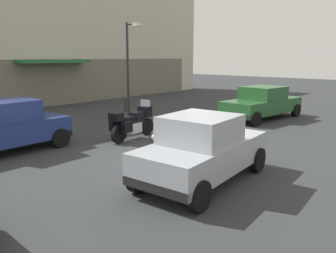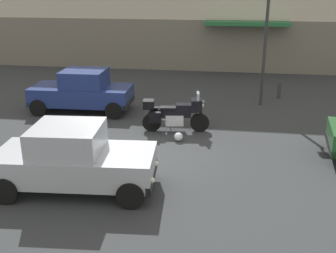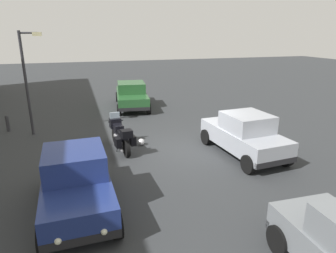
{
  "view_description": "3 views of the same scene",
  "coord_description": "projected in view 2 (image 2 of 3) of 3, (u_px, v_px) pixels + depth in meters",
  "views": [
    {
      "loc": [
        -7.39,
        -6.1,
        2.97
      ],
      "look_at": [
        0.77,
        1.0,
        0.7
      ],
      "focal_mm": 35.81,
      "sensor_mm": 36.0,
      "label": 1
    },
    {
      "loc": [
        2.51,
        -10.25,
        4.87
      ],
      "look_at": [
        0.87,
        0.7,
        0.89
      ],
      "focal_mm": 43.81,
      "sensor_mm": 36.0,
      "label": 2
    },
    {
      "loc": [
        -10.29,
        4.19,
        4.48
      ],
      "look_at": [
        0.82,
        0.74,
        0.78
      ],
      "focal_mm": 31.59,
      "sensor_mm": 36.0,
      "label": 3
    }
  ],
  "objects": [
    {
      "name": "ground_plane",
      "position": [
        134.0,
        163.0,
        11.53
      ],
      "size": [
        80.0,
        80.0,
        0.0
      ],
      "primitive_type": "plane",
      "color": "#2D3033"
    },
    {
      "name": "car_wagon_end",
      "position": [
        82.0,
        91.0,
        15.8
      ],
      "size": [
        3.91,
        1.87,
        1.64
      ],
      "rotation": [
        0.0,
        0.0,
        3.17
      ],
      "color": "navy",
      "rests_on": "ground"
    },
    {
      "name": "motorcycle",
      "position": [
        174.0,
        114.0,
        13.75
      ],
      "size": [
        2.26,
        0.87,
        1.36
      ],
      "rotation": [
        0.0,
        0.0,
        0.12
      ],
      "color": "black",
      "rests_on": "ground"
    },
    {
      "name": "car_hatchback_near",
      "position": [
        74.0,
        159.0,
        9.84
      ],
      "size": [
        3.96,
        2.04,
        1.64
      ],
      "rotation": [
        0.0,
        0.0,
        0.07
      ],
      "color": "#9EA3AD",
      "rests_on": "ground"
    },
    {
      "name": "helmet",
      "position": [
        178.0,
        137.0,
        13.06
      ],
      "size": [
        0.28,
        0.28,
        0.28
      ],
      "primitive_type": "sphere",
      "color": "silver",
      "rests_on": "ground"
    },
    {
      "name": "streetlamp_curbside",
      "position": [
        266.0,
        36.0,
        15.78
      ],
      "size": [
        0.28,
        0.94,
        4.57
      ],
      "color": "#2D2D33",
      "rests_on": "ground"
    },
    {
      "name": "bollard_curbside",
      "position": [
        279.0,
        89.0,
        17.71
      ],
      "size": [
        0.16,
        0.16,
        0.79
      ],
      "color": "#333338",
      "rests_on": "ground"
    }
  ]
}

